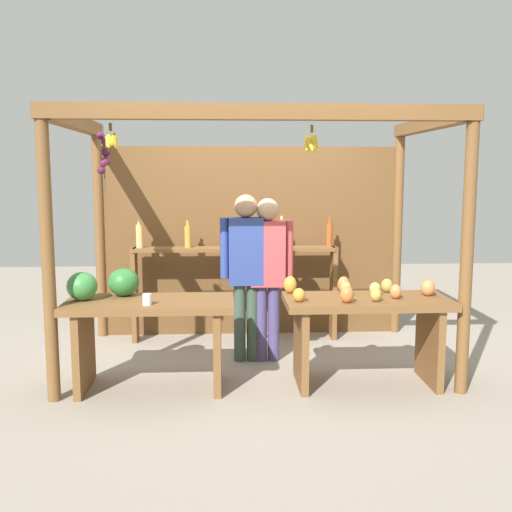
% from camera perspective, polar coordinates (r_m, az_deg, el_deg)
% --- Properties ---
extents(ground_plane, '(12.00, 12.00, 0.00)m').
position_cam_1_polar(ground_plane, '(5.84, -0.10, -9.81)').
color(ground_plane, gray).
rests_on(ground_plane, ground).
extents(market_stall, '(3.38, 2.02, 2.29)m').
position_cam_1_polar(market_stall, '(6.03, -0.39, 3.67)').
color(market_stall, brown).
rests_on(market_stall, ground).
extents(fruit_counter_left, '(1.37, 0.66, 0.98)m').
position_cam_1_polar(fruit_counter_left, '(5.05, -10.97, -5.55)').
color(fruit_counter_left, brown).
rests_on(fruit_counter_left, ground).
extents(fruit_counter_right, '(1.37, 0.64, 0.89)m').
position_cam_1_polar(fruit_counter_right, '(5.13, 10.33, -5.82)').
color(fruit_counter_right, brown).
rests_on(fruit_counter_right, ground).
extents(bottle_shelf_unit, '(2.17, 0.22, 1.33)m').
position_cam_1_polar(bottle_shelf_unit, '(6.35, -2.02, -1.05)').
color(bottle_shelf_unit, brown).
rests_on(bottle_shelf_unit, ground).
extents(vendor_man, '(0.48, 0.21, 1.58)m').
position_cam_1_polar(vendor_man, '(5.60, -0.96, -0.64)').
color(vendor_man, '#384E42').
rests_on(vendor_man, ground).
extents(vendor_woman, '(0.48, 0.21, 1.54)m').
position_cam_1_polar(vendor_woman, '(5.61, 1.10, -0.87)').
color(vendor_woman, '#494276').
rests_on(vendor_woman, ground).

